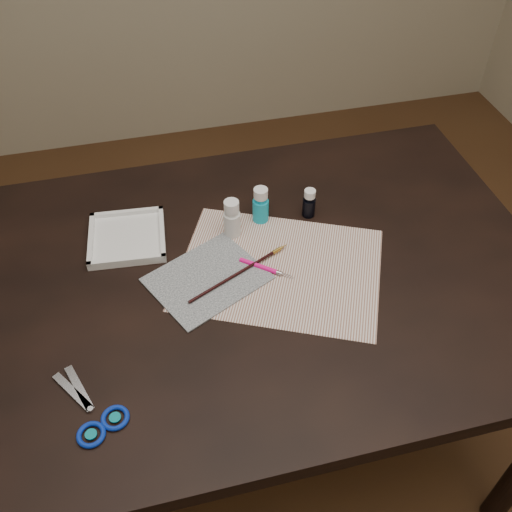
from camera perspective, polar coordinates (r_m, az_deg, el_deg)
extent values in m
cube|color=#422614|center=(1.88, 0.00, -17.61)|extent=(3.50, 3.50, 0.02)
cube|color=black|center=(1.55, 0.00, -11.12)|extent=(1.30, 0.90, 0.75)
cube|color=silver|center=(1.26, 2.42, -1.28)|extent=(0.53, 0.48, 0.00)
cube|color=black|center=(1.24, -4.90, -2.26)|extent=(0.29, 0.27, 0.00)
cylinder|color=silver|center=(1.31, -2.42, 3.81)|extent=(0.05, 0.05, 0.10)
cylinder|color=#12A7C5|center=(1.34, 0.47, 5.13)|extent=(0.05, 0.05, 0.09)
cylinder|color=black|center=(1.37, 5.33, 5.32)|extent=(0.04, 0.04, 0.07)
cube|color=white|center=(1.35, -12.77, 1.87)|extent=(0.19, 0.19, 0.02)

